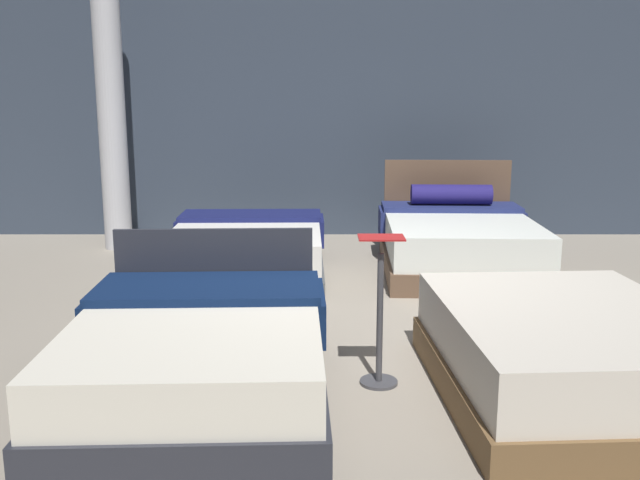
% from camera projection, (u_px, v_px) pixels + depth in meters
% --- Properties ---
extents(ground_plane, '(18.00, 18.00, 0.02)m').
position_uv_depth(ground_plane, '(367.00, 327.00, 5.44)').
color(ground_plane, gray).
extents(showroom_back_wall, '(18.00, 0.06, 3.50)m').
position_uv_depth(showroom_back_wall, '(349.00, 101.00, 8.83)').
color(showroom_back_wall, '#333D4C').
rests_on(showroom_back_wall, ground_plane).
extents(bed_0, '(1.60, 2.01, 0.85)m').
position_uv_depth(bed_0, '(199.00, 353.00, 4.15)').
color(bed_0, '#282A32').
rests_on(bed_0, ground_plane).
extents(bed_1, '(1.58, 1.98, 0.55)m').
position_uv_depth(bed_1, '(566.00, 355.00, 4.10)').
color(bed_1, brown).
rests_on(bed_1, ground_plane).
extents(bed_2, '(1.63, 1.95, 0.52)m').
position_uv_depth(bed_2, '(247.00, 249.00, 7.12)').
color(bed_2, '#4E5152').
rests_on(bed_2, ground_plane).
extents(bed_3, '(1.64, 2.09, 1.08)m').
position_uv_depth(bed_3, '(458.00, 242.00, 7.18)').
color(bed_3, brown).
rests_on(bed_3, ground_plane).
extents(price_sign, '(0.28, 0.24, 0.95)m').
position_uv_depth(price_sign, '(380.00, 329.00, 4.27)').
color(price_sign, '#3F3F44').
rests_on(price_sign, ground_plane).
extents(support_pillar, '(0.32, 0.32, 3.50)m').
position_uv_depth(support_pillar, '(111.00, 101.00, 7.99)').
color(support_pillar, silver).
rests_on(support_pillar, ground_plane).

